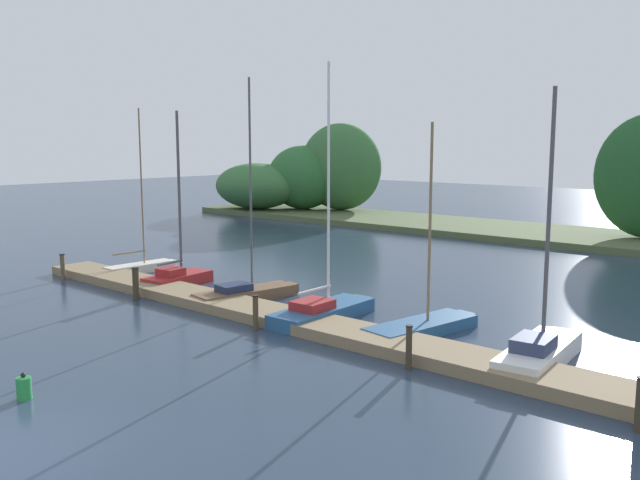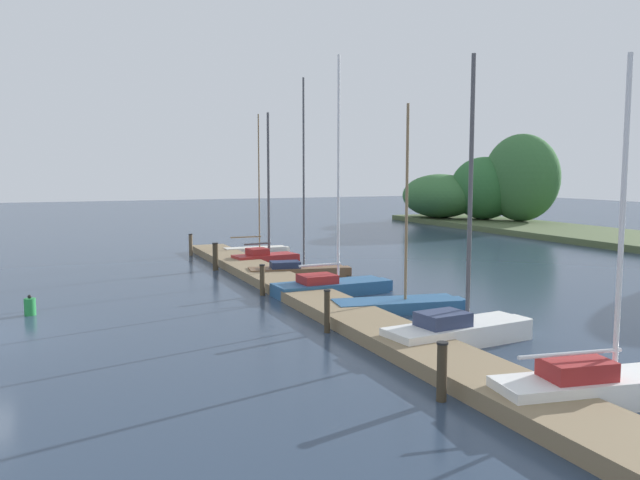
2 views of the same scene
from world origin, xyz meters
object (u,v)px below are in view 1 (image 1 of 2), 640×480
(sailboat_2, at_px, (248,291))
(mooring_piling_0, at_px, (63,267))
(sailboat_4, at_px, (425,324))
(sailboat_1, at_px, (179,275))
(sailboat_5, at_px, (540,349))
(mooring_piling_1, at_px, (136,284))
(channel_buoy_0, at_px, (24,388))
(mooring_piling_4, at_px, (640,404))
(mooring_piling_2, at_px, (256,312))
(sailboat_0, at_px, (143,265))
(sailboat_3, at_px, (325,309))
(mooring_piling_3, at_px, (409,347))

(sailboat_2, xyz_separation_m, mooring_piling_0, (-8.53, -2.76, 0.24))
(sailboat_4, xyz_separation_m, mooring_piling_0, (-15.93, -3.34, 0.31))
(sailboat_1, xyz_separation_m, sailboat_5, (15.32, 0.16, -0.02))
(mooring_piling_1, height_order, channel_buoy_0, mooring_piling_1)
(sailboat_5, relative_size, channel_buoy_0, 11.43)
(sailboat_4, bearing_deg, mooring_piling_0, 111.42)
(sailboat_4, relative_size, mooring_piling_4, 5.56)
(sailboat_1, bearing_deg, mooring_piling_2, -115.52)
(mooring_piling_1, distance_m, channel_buoy_0, 9.86)
(sailboat_0, relative_size, sailboat_5, 1.01)
(sailboat_0, bearing_deg, mooring_piling_2, -104.55)
(sailboat_2, bearing_deg, mooring_piling_4, -90.86)
(mooring_piling_1, bearing_deg, sailboat_3, 19.55)
(mooring_piling_0, height_order, mooring_piling_2, mooring_piling_0)
(mooring_piling_3, bearing_deg, channel_buoy_0, -126.29)
(mooring_piling_0, distance_m, channel_buoy_0, 14.09)
(sailboat_1, distance_m, mooring_piling_0, 5.25)
(mooring_piling_4, bearing_deg, mooring_piling_3, 179.09)
(sailboat_0, distance_m, mooring_piling_1, 5.70)
(sailboat_5, bearing_deg, sailboat_0, 82.09)
(sailboat_0, height_order, sailboat_1, sailboat_0)
(sailboat_5, relative_size, mooring_piling_3, 6.12)
(sailboat_3, relative_size, sailboat_5, 1.16)
(sailboat_0, relative_size, sailboat_3, 0.87)
(mooring_piling_4, bearing_deg, channel_buoy_0, -146.42)
(sailboat_0, bearing_deg, sailboat_3, -92.11)
(mooring_piling_0, height_order, mooring_piling_1, mooring_piling_1)
(sailboat_5, bearing_deg, sailboat_1, 84.43)
(sailboat_1, xyz_separation_m, mooring_piling_3, (12.95, -2.55, 0.17))
(sailboat_3, height_order, mooring_piling_0, sailboat_3)
(mooring_piling_2, bearing_deg, sailboat_0, 163.25)
(sailboat_5, relative_size, mooring_piling_1, 5.91)
(sailboat_2, height_order, mooring_piling_4, sailboat_2)
(sailboat_0, distance_m, mooring_piling_0, 3.50)
(mooring_piling_3, bearing_deg, sailboat_2, 163.39)
(sailboat_0, height_order, sailboat_3, sailboat_3)
(mooring_piling_3, bearing_deg, sailboat_5, 48.81)
(channel_buoy_0, bearing_deg, mooring_piling_2, 91.73)
(sailboat_1, xyz_separation_m, mooring_piling_1, (0.91, -2.67, 0.19))
(mooring_piling_1, distance_m, mooring_piling_3, 12.04)
(sailboat_3, relative_size, mooring_piling_3, 7.08)
(sailboat_1, height_order, sailboat_4, sailboat_1)
(mooring_piling_0, distance_m, mooring_piling_2, 11.76)
(sailboat_0, bearing_deg, channel_buoy_0, -131.94)
(sailboat_1, bearing_deg, sailboat_4, -92.61)
(mooring_piling_2, height_order, mooring_piling_4, mooring_piling_4)
(sailboat_5, relative_size, mooring_piling_2, 6.56)
(sailboat_1, height_order, sailboat_3, sailboat_3)
(sailboat_1, distance_m, sailboat_4, 11.42)
(sailboat_3, height_order, mooring_piling_2, sailboat_3)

